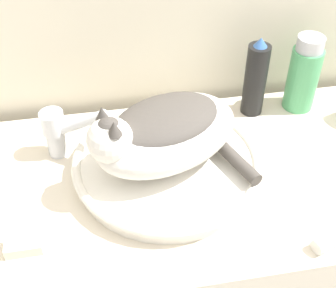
% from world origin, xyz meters
% --- Properties ---
extents(vanity_counter, '(1.27, 0.54, 0.89)m').
position_xyz_m(vanity_counter, '(0.00, 0.27, 0.44)').
color(vanity_counter, beige).
rests_on(vanity_counter, ground_plane).
extents(sink_basin, '(0.41, 0.41, 0.05)m').
position_xyz_m(sink_basin, '(-0.03, 0.29, 0.91)').
color(sink_basin, white).
rests_on(sink_basin, vanity_counter).
extents(cat, '(0.37, 0.30, 0.17)m').
position_xyz_m(cat, '(-0.04, 0.29, 1.01)').
color(cat, silver).
rests_on(cat, sink_basin).
extents(faucet, '(0.15, 0.09, 0.15)m').
position_xyz_m(faucet, '(-0.25, 0.39, 0.96)').
color(faucet, silver).
rests_on(faucet, vanity_counter).
extents(hairspray_can_black, '(0.05, 0.05, 0.21)m').
position_xyz_m(hairspray_can_black, '(0.22, 0.47, 0.99)').
color(hairspray_can_black, black).
rests_on(hairspray_can_black, vanity_counter).
extents(mouthwash_bottle, '(0.08, 0.08, 0.20)m').
position_xyz_m(mouthwash_bottle, '(0.35, 0.47, 0.98)').
color(mouthwash_bottle, '#4CA366').
rests_on(mouthwash_bottle, vanity_counter).
extents(soap_bar, '(0.07, 0.04, 0.02)m').
position_xyz_m(soap_bar, '(-0.33, 0.14, 0.90)').
color(soap_bar, beige).
rests_on(soap_bar, vanity_counter).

